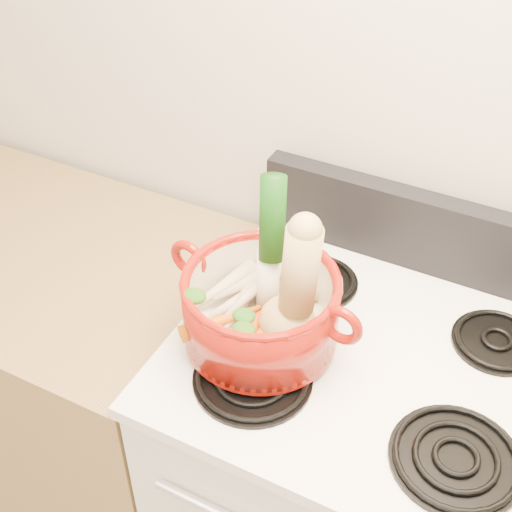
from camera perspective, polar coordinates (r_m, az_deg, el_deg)
The scene contains 24 objects.
wall_back at distance 1.46m, azimuth 16.06°, elevation 10.81°, with size 3.50×0.02×2.60m, color beige.
stove_body at distance 1.79m, azimuth 8.02°, elevation -18.63°, with size 0.76×0.65×0.92m, color silver.
cooktop at distance 1.41m, azimuth 9.77°, elevation -8.44°, with size 0.78×0.67×0.03m, color white.
control_backsplash at distance 1.55m, azimuth 13.89°, elevation 1.67°, with size 0.76×0.05×0.18m, color black.
counter_left at distance 2.19m, azimuth -19.18°, elevation -6.92°, with size 1.36×0.65×0.90m, color olive.
burner_front_left at distance 1.33m, azimuth -0.26°, elevation -9.66°, with size 0.22×0.22×0.02m, color black.
burner_front_right at distance 1.27m, azimuth 15.71°, elevation -15.29°, with size 0.22×0.22×0.02m, color black.
burner_back_left at distance 1.52m, azimuth 4.93°, elevation -1.97°, with size 0.17×0.17×0.02m, color black.
burner_back_right at distance 1.47m, azimuth 18.71°, elevation -6.39°, with size 0.17×0.17×0.02m, color black.
dutch_oven at distance 1.34m, azimuth 0.39°, elevation -4.29°, with size 0.29×0.29×0.14m, color maroon.
pot_handle_left at distance 1.38m, azimuth -5.42°, elevation -0.18°, with size 0.08×0.08×0.02m, color maroon.
pot_handle_right at distance 1.25m, azimuth 6.86°, elevation -5.52°, with size 0.08×0.08×0.02m, color maroon.
squash at distance 1.25m, azimuth 2.66°, elevation -2.43°, with size 0.11×0.11×0.27m, color tan, non-canonical shape.
leek at distance 1.30m, azimuth 1.00°, elevation 0.61°, with size 0.05×0.05×0.31m, color silver.
ginger at distance 1.41m, azimuth 3.06°, elevation -2.81°, with size 0.08×0.06×0.04m, color tan.
parsnip_0 at distance 1.39m, azimuth -0.97°, elevation -3.59°, with size 0.04×0.04×0.20m, color beige.
parsnip_1 at distance 1.38m, azimuth -1.65°, elevation -3.61°, with size 0.04×0.04×0.18m, color beige.
parsnip_2 at distance 1.37m, azimuth -0.89°, elevation -3.19°, with size 0.05×0.05×0.20m, color beige.
parsnip_3 at distance 1.39m, azimuth -2.95°, elevation -2.58°, with size 0.04×0.04×0.17m, color beige.
parsnip_4 at distance 1.40m, azimuth 0.26°, elevation -1.54°, with size 0.04×0.04×0.21m, color beige.
parsnip_5 at distance 1.37m, azimuth -0.21°, elevation -2.73°, with size 0.04×0.04×0.19m, color beige.
carrot_0 at distance 1.35m, azimuth 0.02°, elevation -5.44°, with size 0.03×0.03×0.16m, color #D4490A.
carrot_1 at distance 1.34m, azimuth -2.80°, elevation -5.29°, with size 0.03×0.03×0.16m, color #CD5C0A.
carrot_2 at distance 1.31m, azimuth 0.38°, elevation -6.49°, with size 0.03×0.03×0.17m, color #CF5E0A.
Camera 1 is at (0.21, 0.47, 1.97)m, focal length 50.00 mm.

